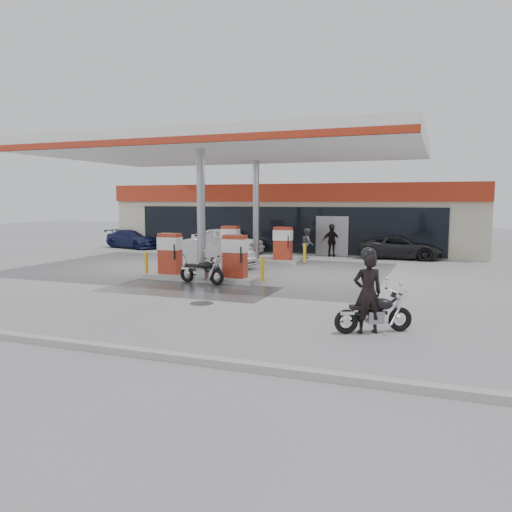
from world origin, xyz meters
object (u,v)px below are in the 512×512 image
Objects in this scene: pump_island_near at (202,262)px; parked_car_left at (133,239)px; biker_walking at (331,241)px; hatchback_silver at (211,253)px; parked_motorcycle at (202,271)px; pump_island_far at (256,248)px; main_motorcycle at (375,314)px; biker_main at (368,293)px; sedan_white at (227,240)px; attendant at (307,243)px; parked_car_right at (400,247)px.

parked_car_left is (-10.00, 10.00, -0.12)m from pump_island_near.
hatchback_silver is at bearing -137.74° from biker_walking.
parked_car_left reaches higher than parked_motorcycle.
pump_island_far reaches higher than parked_motorcycle.
main_motorcycle is 0.54m from biker_main.
pump_island_far is at bearing 105.24° from parked_motorcycle.
pump_island_near reaches higher than parked_motorcycle.
sedan_white is 5.00m from attendant.
attendant is at bearing 77.10° from pump_island_near.
parked_car_right is at bearing -116.48° from biker_main.
biker_main is 0.47× the size of parked_car_left.
pump_island_far is (0.00, 6.00, 0.00)m from pump_island_near.
parked_motorcycle is at bearing -63.97° from biker_main.
pump_island_far reaches higher than sedan_white.
biker_main is 15.64m from parked_car_right.
parked_car_right is (6.22, 10.81, 0.15)m from parked_motorcycle.
pump_island_near is 0.94m from parked_motorcycle.
parked_motorcycle is 9.51m from attendant.
hatchback_silver reaches higher than parked_motorcycle.
pump_island_far is 6.82m from parked_motorcycle.
biker_main is 0.46× the size of hatchback_silver.
biker_walking reaches higher than parked_car_right.
sedan_white reaches higher than parked_motorcycle.
sedan_white reaches higher than parked_car_right.
pump_island_far is 13.64m from biker_main.
parked_car_left is at bearing -70.62° from biker_main.
biker_main is at bearing -179.76° from attendant.
pump_island_far is 4.38m from sedan_white.
main_motorcycle is 0.86× the size of parked_motorcycle.
pump_island_near is 1.16× the size of sedan_white.
hatchback_silver is at bearing -75.39° from biker_main.
pump_island_near reaches higher than parked_car_right.
sedan_white is (-3.00, 3.20, 0.04)m from pump_island_far.
attendant is at bearing -98.26° from biker_main.
biker_main is 23.19m from parked_car_left.
hatchback_silver is at bearing -114.02° from pump_island_far.
parked_motorcycle is 1.19× the size of biker_walking.
parked_motorcycle is (-6.87, 4.72, 0.02)m from main_motorcycle.
pump_island_far is 2.92m from hatchback_silver.
main_motorcycle is at bearing -57.70° from pump_island_far.
biker_main reaches higher than parked_car_right.
biker_walking is (2.99, 3.80, 0.13)m from pump_island_far.
parked_car_left is (-10.42, 10.81, 0.13)m from parked_motorcycle.
parked_motorcycle is at bearing 148.55° from parked_car_right.
sedan_white is at bearing 26.63° from hatchback_silver.
pump_island_far reaches higher than parked_car_right.
hatchback_silver is at bearing -152.65° from sedan_white.
pump_island_far reaches higher than biker_walking.
pump_island_near is 1.00× the size of pump_island_far.
pump_island_near is at bearing -150.89° from hatchback_silver.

